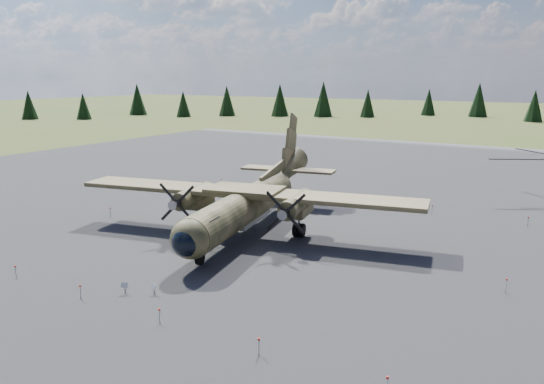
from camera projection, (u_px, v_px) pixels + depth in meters
The scene contains 7 objects.
ground at pixel (266, 247), 39.32m from camera, with size 500.00×500.00×0.00m, color brown.
apron at pixel (325, 217), 47.67m from camera, with size 120.00×120.00×0.04m, color #58575C.
transport_plane at pixel (250, 198), 43.13m from camera, with size 28.24×25.35×9.33m.
info_placard_left at pixel (125, 286), 30.73m from camera, with size 0.45×0.30×0.66m.
info_placard_right at pixel (154, 288), 30.60m from camera, with size 0.40×0.19×0.60m.
barrier_fence at pixel (260, 239), 39.38m from camera, with size 33.12×29.62×0.85m.
treeline at pixel (353, 190), 36.56m from camera, with size 290.27×296.74×10.96m.
Camera 1 is at (19.83, -31.88, 12.36)m, focal length 35.00 mm.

